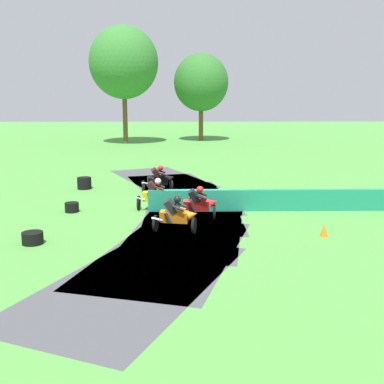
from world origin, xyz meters
The scene contains 13 objects.
ground_plane centered at (0.00, 0.00, 0.00)m, with size 120.00×120.00×0.00m, color #4C933D.
track_asphalt centered at (-0.74, 0.00, 0.00)m, with size 7.25×24.39×0.01m.
safety_barrier centered at (5.05, 0.01, 0.45)m, with size 0.30×13.76×0.90m, color #1E8466.
motorcycle_lead_orange centered at (-0.60, -3.32, 0.66)m, with size 1.71×0.99×1.43m.
motorcycle_chase_red centered at (0.23, -1.49, 0.65)m, with size 1.69×0.77×1.43m.
motorcycle_trailing_yellow centered at (-1.48, 0.13, 0.66)m, with size 1.70×0.75×1.42m.
motorcycle_fourth_black centered at (-1.57, 3.97, 0.65)m, with size 1.71×1.01×1.43m.
tire_stack_near centered at (-5.32, -4.51, 0.20)m, with size 0.70×0.70×0.40m.
tire_stack_mid_a centered at (-4.99, -0.12, 0.20)m, with size 0.57×0.57×0.40m.
tire_stack_mid_b centered at (-5.44, 4.84, 0.30)m, with size 0.71×0.71×0.60m.
traffic_cone centered at (4.52, -3.81, 0.22)m, with size 0.28×0.28×0.44m, color orange.
tree_far_left centered at (-5.87, 26.97, 7.44)m, with size 6.33×6.33×10.78m.
tree_far_right centered at (1.33, 29.66, 5.68)m, with size 5.33×5.33×8.50m.
Camera 1 is at (-0.30, -20.41, 4.98)m, focal length 46.82 mm.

